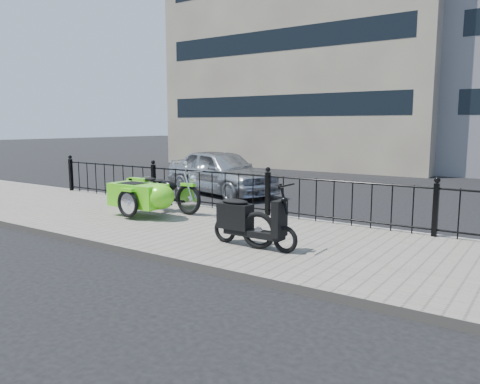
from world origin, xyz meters
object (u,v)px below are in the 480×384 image
Objects in this scene: motorcycle_sidecar at (148,195)px; spare_tire at (258,230)px; scooter at (248,221)px; sedan_car at (221,172)px.

motorcycle_sidecar is 3.71× the size of spare_tire.
motorcycle_sidecar is at bearing 164.48° from spare_tire.
motorcycle_sidecar is 3.34m from scooter.
scooter reaches higher than spare_tire.
motorcycle_sidecar reaches higher than spare_tire.
scooter is at bearing 168.18° from spare_tire.
scooter is (3.22, -0.91, -0.05)m from motorcycle_sidecar.
scooter is 2.61× the size of spare_tire.
sedan_car is at bearing 131.79° from spare_tire.
sedan_car reaches higher than scooter.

